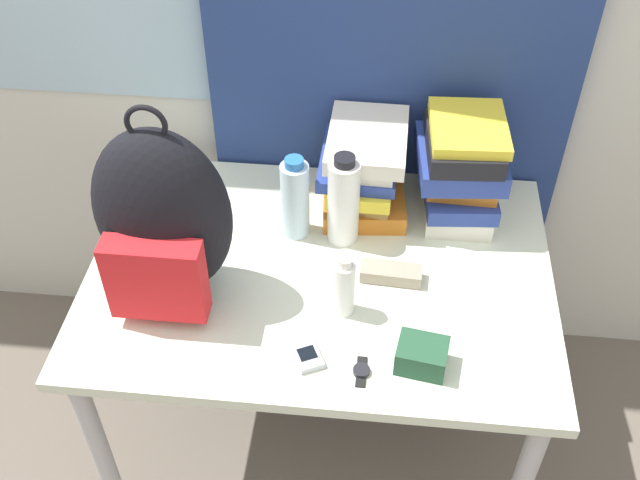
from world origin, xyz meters
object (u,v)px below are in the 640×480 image
sunscreen_bottle (344,287)px  wristwatch (361,371)px  sports_bottle (343,201)px  sunglasses_case (391,273)px  camera_pouch (422,356)px  water_bottle (295,199)px  backpack (162,220)px  cell_phone (306,356)px  book_stack_left (364,170)px  book_stack_center (461,168)px

sunscreen_bottle → wristwatch: 0.20m
sports_bottle → sunglasses_case: 0.22m
camera_pouch → water_bottle: bearing=128.9°
sunglasses_case → sunscreen_bottle: bearing=-132.9°
water_bottle → wristwatch: 0.50m
backpack → sports_bottle: size_ratio=1.98×
wristwatch → camera_pouch: bearing=14.8°
backpack → sunglasses_case: backpack is taller
backpack → camera_pouch: 0.65m
water_bottle → cell_phone: 0.43m
backpack → sunglasses_case: (0.52, 0.08, -0.20)m
sunscreen_bottle → wristwatch: sunscreen_bottle is taller
sunscreen_bottle → wristwatch: bearing=-73.3°
water_bottle → sunscreen_bottle: bearing=-60.9°
book_stack_left → cell_phone: size_ratio=2.97×
cell_phone → camera_pouch: size_ratio=0.81×
camera_pouch → cell_phone: bearing=-178.5°
sports_bottle → sunscreen_bottle: size_ratio=1.52×
sports_bottle → sunscreen_bottle: (0.02, -0.25, -0.04)m
sunscreen_bottle → cell_phone: (-0.07, -0.15, -0.07)m
sports_bottle → sunglasses_case: bearing=-46.7°
camera_pouch → backpack: bearing=163.8°
backpack → sports_bottle: bearing=29.7°
cell_phone → book_stack_left: bearing=80.3°
book_stack_center → sunglasses_case: book_stack_center is taller
backpack → camera_pouch: size_ratio=4.26×
water_bottle → book_stack_center: bearing=16.8°
sports_bottle → cell_phone: bearing=-97.0°
book_stack_center → backpack: bearing=-152.4°
book_stack_left → camera_pouch: bearing=-73.2°
book_stack_left → sunscreen_bottle: (-0.02, -0.40, -0.04)m
cell_phone → wristwatch: cell_phone is taller
sports_bottle → water_bottle: bearing=175.3°
book_stack_center → sunscreen_bottle: size_ratio=1.66×
book_stack_left → wristwatch: bearing=-86.7°
backpack → book_stack_center: (0.69, 0.36, -0.07)m
backpack → sunscreen_bottle: (0.42, -0.03, -0.14)m
book_stack_center → cell_phone: bearing=-122.6°
backpack → cell_phone: size_ratio=5.27×
book_stack_center → camera_pouch: size_ratio=2.34×
sunscreen_bottle → sunglasses_case: size_ratio=1.12×
book_stack_left → water_bottle: water_bottle is taller
water_bottle → sports_bottle: 0.13m
book_stack_center → camera_pouch: 0.55m
camera_pouch → sunglasses_case: bearing=106.1°
wristwatch → sunglasses_case: bearing=79.5°
sports_bottle → sunglasses_case: (0.13, -0.14, -0.11)m
backpack → sunglasses_case: size_ratio=3.38×
sports_bottle → sunscreen_bottle: bearing=-84.8°
camera_pouch → book_stack_left: bearing=106.8°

